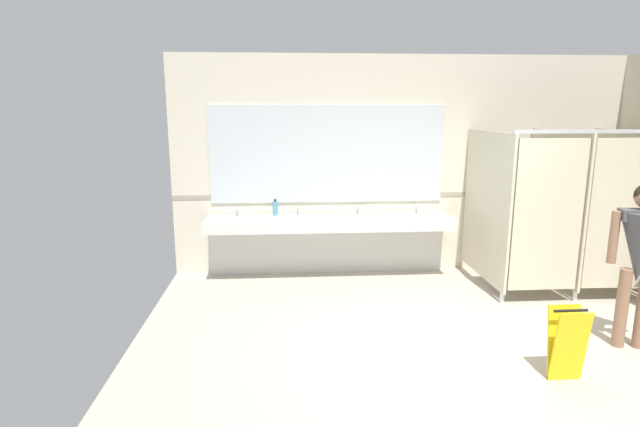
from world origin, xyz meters
TOP-DOWN VIEW (x-y plane):
  - ground_plane at (0.00, 0.00)m, footprint 6.37×5.88m
  - wall_back at (0.00, 2.70)m, footprint 6.37×0.12m
  - wall_back_tile_band at (0.00, 2.63)m, footprint 6.37×0.01m
  - vanity_counter at (-1.12, 2.41)m, footprint 3.20×0.59m
  - mirror_panel at (-1.12, 2.63)m, footprint 3.10×0.02m
  - bathroom_stalls at (1.67, 1.74)m, footprint 1.81×1.39m
  - person_standing at (1.53, 0.16)m, footprint 0.54×0.48m
  - soap_dispenser at (-1.82, 2.50)m, footprint 0.07×0.07m
  - wet_floor_sign at (0.60, -0.37)m, footprint 0.28×0.19m
  - floor_drain_cover at (-0.24, -0.43)m, footprint 0.14×0.14m

SIDE VIEW (x-z plane):
  - ground_plane at x=0.00m, z-range -0.10..0.00m
  - floor_drain_cover at x=-0.24m, z-range 0.00..0.01m
  - wet_floor_sign at x=0.60m, z-range 0.01..0.63m
  - vanity_counter at x=-1.12m, z-range 0.14..1.08m
  - soap_dispenser at x=-1.82m, z-range 0.81..1.03m
  - person_standing at x=1.53m, z-range 0.20..1.75m
  - bathroom_stalls at x=1.67m, z-range 0.05..2.03m
  - wall_back_tile_band at x=0.00m, z-range 1.02..1.08m
  - wall_back at x=0.00m, z-range 0.00..2.90m
  - mirror_panel at x=-1.12m, z-range 0.97..2.25m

